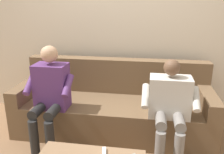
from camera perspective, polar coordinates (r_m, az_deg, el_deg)
name	(u,v)px	position (r m, az deg, el deg)	size (l,w,h in m)	color
back_wall	(120,29)	(3.42, 1.87, 11.34)	(4.91, 0.06, 2.50)	beige
couch	(114,107)	(3.15, 0.40, -7.11)	(2.42, 0.87, 0.88)	brown
person_left_seated	(170,103)	(2.61, 13.53, -6.04)	(0.59, 0.55, 1.05)	beige
person_right_seated	(50,91)	(2.81, -14.50, -3.30)	(0.52, 0.53, 1.16)	#5B3370
remote_white	(104,153)	(2.09, -1.89, -17.53)	(0.14, 0.03, 0.02)	white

